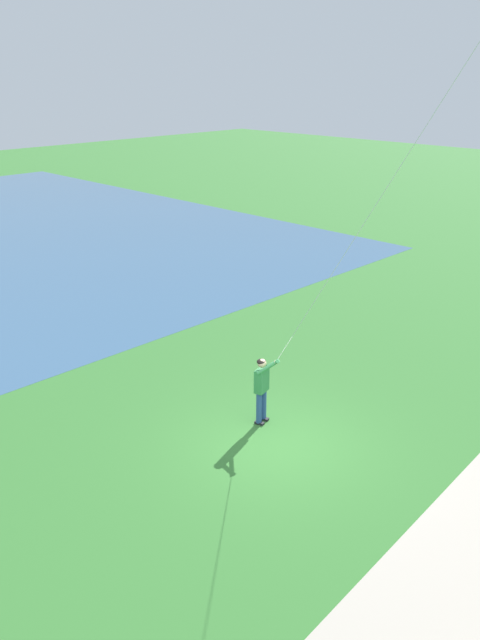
% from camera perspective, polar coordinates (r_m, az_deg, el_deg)
% --- Properties ---
extents(ground_plane, '(120.00, 120.00, 0.00)m').
position_cam_1_polar(ground_plane, '(15.45, 3.30, -10.92)').
color(ground_plane, '#33702D').
extents(walkway_path, '(4.29, 32.09, 0.02)m').
position_cam_1_polar(walkway_path, '(11.92, 16.54, -23.52)').
color(walkway_path, '#ADA393').
rests_on(walkway_path, ground).
extents(person_kite_flyer, '(0.63, 0.51, 1.83)m').
position_cam_1_polar(person_kite_flyer, '(15.78, 2.01, -5.77)').
color(person_kite_flyer, '#232328').
rests_on(person_kite_flyer, ground).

